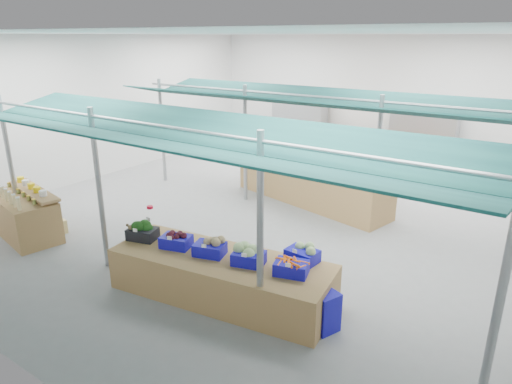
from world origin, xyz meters
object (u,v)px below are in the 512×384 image
(bottle_shelf, at_px, (25,215))
(fruit_counter, at_px, (311,185))
(vendor_right, at_px, (350,164))
(veg_counter, at_px, (221,277))
(vendor_left, at_px, (292,155))
(crate_stack, at_px, (321,309))

(bottle_shelf, bearing_deg, fruit_counter, 63.62)
(vendor_right, bearing_deg, veg_counter, 106.43)
(bottle_shelf, bearing_deg, vendor_left, 76.85)
(bottle_shelf, bearing_deg, vendor_right, 65.01)
(bottle_shelf, distance_m, vendor_left, 7.09)
(fruit_counter, distance_m, vendor_left, 1.68)
(vendor_left, bearing_deg, vendor_right, -166.86)
(veg_counter, distance_m, vendor_left, 6.39)
(veg_counter, height_order, vendor_right, vendor_right)
(crate_stack, bearing_deg, bottle_shelf, -174.71)
(veg_counter, bearing_deg, crate_stack, -2.49)
(vendor_left, distance_m, vendor_right, 1.80)
(veg_counter, relative_size, vendor_right, 2.11)
(veg_counter, xyz_separation_m, fruit_counter, (-0.94, 4.90, 0.11))
(vendor_left, height_order, vendor_right, same)
(fruit_counter, bearing_deg, vendor_right, 74.53)
(crate_stack, xyz_separation_m, vendor_right, (-2.10, 5.83, 0.58))
(veg_counter, height_order, fruit_counter, fruit_counter)
(bottle_shelf, height_order, vendor_left, vendor_left)
(veg_counter, xyz_separation_m, crate_stack, (1.75, 0.17, -0.05))
(bottle_shelf, xyz_separation_m, vendor_right, (4.71, 6.46, 0.40))
(fruit_counter, distance_m, vendor_right, 1.32)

